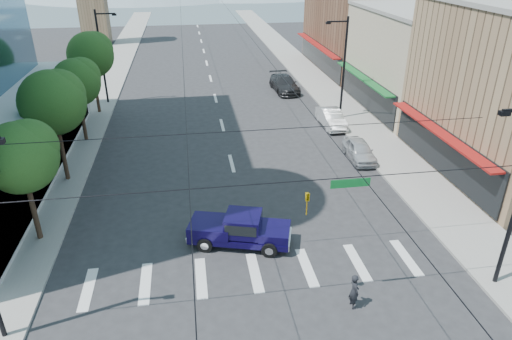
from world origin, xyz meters
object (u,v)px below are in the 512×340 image
object	(u,v)px
pickup_truck	(239,229)
pedestrian	(354,291)
parked_car_mid	(331,118)
parked_car_near	(359,150)
parked_car_far	(284,84)

from	to	relation	value
pickup_truck	pedestrian	bearing A→B (deg)	-34.88
pedestrian	parked_car_mid	xyz separation A→B (m)	(5.69, 21.64, -0.08)
parked_car_near	pickup_truck	bearing A→B (deg)	-135.32
pedestrian	parked_car_far	distance (m)	33.03
parked_car_near	parked_car_far	world-z (taller)	parked_car_far
pedestrian	parked_car_near	size ratio (longest dim) A/B	0.40
parked_car_mid	pedestrian	bearing A→B (deg)	-105.67
pickup_truck	parked_car_mid	world-z (taller)	pickup_truck
parked_car_far	parked_car_near	bearing A→B (deg)	-87.82
parked_car_near	pedestrian	bearing A→B (deg)	-109.24
pickup_truck	parked_car_near	xyz separation A→B (m)	(10.04, 9.28, -0.23)
parked_car_mid	parked_car_far	world-z (taller)	parked_car_far
parked_car_near	parked_car_far	distance (m)	18.19
parked_car_near	parked_car_far	size ratio (longest dim) A/B	0.73
pickup_truck	pedestrian	world-z (taller)	pickup_truck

